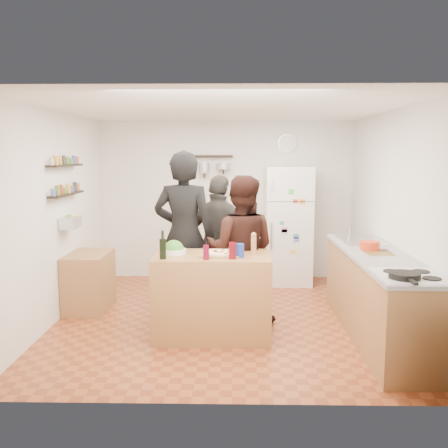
{
  "coord_description": "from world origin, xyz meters",
  "views": [
    {
      "loc": [
        0.12,
        -5.85,
        1.99
      ],
      "look_at": [
        0.0,
        0.1,
        1.15
      ],
      "focal_mm": 40.0,
      "sensor_mm": 36.0,
      "label": 1
    }
  ],
  "objects_px": {
    "salad_bowl": "(174,251)",
    "skillet": "(405,275)",
    "wine_bottle": "(163,249)",
    "person_back": "(220,242)",
    "fridge": "(288,225)",
    "salt_canister": "(240,250)",
    "wall_clock": "(287,144)",
    "person_center": "(241,250)",
    "red_bowl": "(370,246)",
    "side_table": "(89,281)",
    "pepper_mill": "(254,245)",
    "counter_run": "(378,296)",
    "person_left": "(184,236)",
    "prep_island": "(212,296)"
  },
  "relations": [
    {
      "from": "salad_bowl",
      "to": "skillet",
      "type": "xyz_separation_m",
      "value": [
        2.14,
        -1.08,
        0.01
      ]
    },
    {
      "from": "salad_bowl",
      "to": "wine_bottle",
      "type": "distance_m",
      "value": 0.29
    },
    {
      "from": "salad_bowl",
      "to": "person_back",
      "type": "height_order",
      "value": "person_back"
    },
    {
      "from": "skillet",
      "to": "fridge",
      "type": "height_order",
      "value": "fridge"
    },
    {
      "from": "wine_bottle",
      "to": "salt_canister",
      "type": "bearing_deg",
      "value": 7.13
    },
    {
      "from": "skillet",
      "to": "wall_clock",
      "type": "height_order",
      "value": "wall_clock"
    },
    {
      "from": "person_center",
      "to": "red_bowl",
      "type": "height_order",
      "value": "person_center"
    },
    {
      "from": "wall_clock",
      "to": "side_table",
      "type": "bearing_deg",
      "value": -147.27
    },
    {
      "from": "pepper_mill",
      "to": "red_bowl",
      "type": "xyz_separation_m",
      "value": [
        1.32,
        0.23,
        -0.04
      ]
    },
    {
      "from": "pepper_mill",
      "to": "person_back",
      "type": "distance_m",
      "value": 1.08
    },
    {
      "from": "salad_bowl",
      "to": "fridge",
      "type": "distance_m",
      "value": 2.72
    },
    {
      "from": "wine_bottle",
      "to": "person_center",
      "type": "distance_m",
      "value": 1.07
    },
    {
      "from": "salt_canister",
      "to": "counter_run",
      "type": "height_order",
      "value": "salt_canister"
    },
    {
      "from": "person_back",
      "to": "skillet",
      "type": "distance_m",
      "value": 2.66
    },
    {
      "from": "wine_bottle",
      "to": "red_bowl",
      "type": "distance_m",
      "value": 2.32
    },
    {
      "from": "wall_clock",
      "to": "person_center",
      "type": "bearing_deg",
      "value": -108.81
    },
    {
      "from": "person_left",
      "to": "wall_clock",
      "type": "distance_m",
      "value": 2.75
    },
    {
      "from": "salad_bowl",
      "to": "red_bowl",
      "type": "xyz_separation_m",
      "value": [
        2.19,
        0.23,
        0.03
      ]
    },
    {
      "from": "person_left",
      "to": "counter_run",
      "type": "xyz_separation_m",
      "value": [
        2.17,
        -0.56,
        -0.57
      ]
    },
    {
      "from": "prep_island",
      "to": "person_center",
      "type": "relative_size",
      "value": 0.72
    },
    {
      "from": "wine_bottle",
      "to": "counter_run",
      "type": "height_order",
      "value": "wine_bottle"
    },
    {
      "from": "wine_bottle",
      "to": "salt_canister",
      "type": "height_order",
      "value": "wine_bottle"
    },
    {
      "from": "salad_bowl",
      "to": "wine_bottle",
      "type": "xyz_separation_m",
      "value": [
        -0.08,
        -0.27,
        0.08
      ]
    },
    {
      "from": "salt_canister",
      "to": "person_left",
      "type": "relative_size",
      "value": 0.07
    },
    {
      "from": "salad_bowl",
      "to": "red_bowl",
      "type": "relative_size",
      "value": 1.21
    },
    {
      "from": "pepper_mill",
      "to": "fridge",
      "type": "bearing_deg",
      "value": 74.92
    },
    {
      "from": "person_left",
      "to": "side_table",
      "type": "bearing_deg",
      "value": -6.31
    },
    {
      "from": "salt_canister",
      "to": "fridge",
      "type": "distance_m",
      "value": 2.57
    },
    {
      "from": "salad_bowl",
      "to": "side_table",
      "type": "xyz_separation_m",
      "value": [
        -1.2,
        0.88,
        -0.57
      ]
    },
    {
      "from": "pepper_mill",
      "to": "wall_clock",
      "type": "bearing_deg",
      "value": 76.75
    },
    {
      "from": "person_center",
      "to": "skillet",
      "type": "distance_m",
      "value": 2.05
    },
    {
      "from": "pepper_mill",
      "to": "person_left",
      "type": "distance_m",
      "value": 0.98
    },
    {
      "from": "salad_bowl",
      "to": "person_left",
      "type": "xyz_separation_m",
      "value": [
        0.06,
        0.55,
        0.08
      ]
    },
    {
      "from": "fridge",
      "to": "counter_run",
      "type": "bearing_deg",
      "value": -71.94
    },
    {
      "from": "person_center",
      "to": "person_back",
      "type": "distance_m",
      "value": 0.64
    },
    {
      "from": "person_center",
      "to": "fridge",
      "type": "height_order",
      "value": "fridge"
    },
    {
      "from": "skillet",
      "to": "red_bowl",
      "type": "xyz_separation_m",
      "value": [
        0.05,
        1.32,
        0.02
      ]
    },
    {
      "from": "person_center",
      "to": "wall_clock",
      "type": "relative_size",
      "value": 5.82
    },
    {
      "from": "side_table",
      "to": "red_bowl",
      "type": "bearing_deg",
      "value": -10.87
    },
    {
      "from": "pepper_mill",
      "to": "person_center",
      "type": "bearing_deg",
      "value": 108.17
    },
    {
      "from": "person_back",
      "to": "counter_run",
      "type": "height_order",
      "value": "person_back"
    },
    {
      "from": "salt_canister",
      "to": "person_back",
      "type": "height_order",
      "value": "person_back"
    },
    {
      "from": "side_table",
      "to": "counter_run",
      "type": "bearing_deg",
      "value": -14.68
    },
    {
      "from": "person_back",
      "to": "prep_island",
      "type": "bearing_deg",
      "value": 109.69
    },
    {
      "from": "skillet",
      "to": "salt_canister",
      "type": "bearing_deg",
      "value": 147.2
    },
    {
      "from": "salt_canister",
      "to": "person_left",
      "type": "height_order",
      "value": "person_left"
    },
    {
      "from": "person_back",
      "to": "red_bowl",
      "type": "relative_size",
      "value": 7.78
    },
    {
      "from": "salad_bowl",
      "to": "counter_run",
      "type": "height_order",
      "value": "salad_bowl"
    },
    {
      "from": "wine_bottle",
      "to": "counter_run",
      "type": "bearing_deg",
      "value": 6.23
    },
    {
      "from": "salad_bowl",
      "to": "person_left",
      "type": "height_order",
      "value": "person_left"
    }
  ]
}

